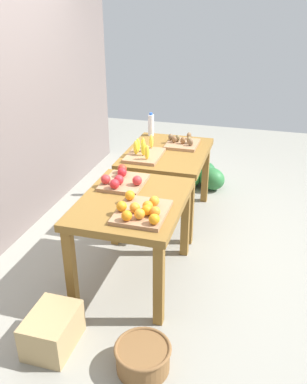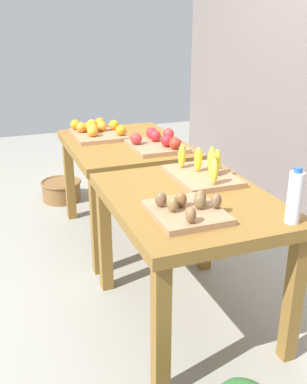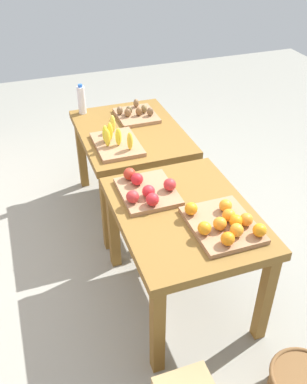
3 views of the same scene
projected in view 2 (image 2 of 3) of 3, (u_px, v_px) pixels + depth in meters
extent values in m
plane|color=gray|center=(152.00, 269.00, 3.06)|extent=(8.00, 8.00, 0.00)
cube|color=brown|center=(125.00, 146.00, 3.28)|extent=(1.04, 0.80, 0.06)
cube|color=brown|center=(70.00, 179.00, 3.71)|extent=(0.07, 0.07, 0.69)
cube|color=brown|center=(97.00, 225.00, 2.91)|extent=(0.07, 0.07, 0.69)
cube|color=brown|center=(147.00, 170.00, 3.93)|extent=(0.07, 0.07, 0.69)
cube|color=brown|center=(193.00, 210.00, 3.13)|extent=(0.07, 0.07, 0.69)
cube|color=brown|center=(190.00, 202.00, 2.31)|extent=(1.04, 0.80, 0.06)
cube|color=brown|center=(105.00, 239.00, 2.73)|extent=(0.07, 0.07, 0.69)
cube|color=brown|center=(161.00, 332.00, 1.93)|extent=(0.07, 0.07, 0.69)
cube|color=brown|center=(206.00, 222.00, 2.96)|extent=(0.07, 0.07, 0.69)
cube|color=brown|center=(293.00, 299.00, 2.16)|extent=(0.07, 0.07, 0.69)
cube|color=#A07552|center=(98.00, 135.00, 3.40)|extent=(0.44, 0.36, 0.03)
sphere|color=orange|center=(75.00, 125.00, 3.47)|extent=(0.08, 0.08, 0.08)
sphere|color=orange|center=(93.00, 128.00, 3.36)|extent=(0.09, 0.09, 0.08)
sphere|color=orange|center=(102.00, 126.00, 3.43)|extent=(0.11, 0.11, 0.08)
sphere|color=orange|center=(100.00, 122.00, 3.54)|extent=(0.08, 0.08, 0.08)
sphere|color=orange|center=(89.00, 127.00, 3.40)|extent=(0.08, 0.08, 0.08)
sphere|color=orange|center=(121.00, 130.00, 3.30)|extent=(0.09, 0.09, 0.08)
sphere|color=orange|center=(92.00, 131.00, 3.27)|extent=(0.11, 0.11, 0.08)
sphere|color=orange|center=(114.00, 125.00, 3.46)|extent=(0.11, 0.11, 0.08)
sphere|color=orange|center=(81.00, 127.00, 3.39)|extent=(0.10, 0.10, 0.08)
sphere|color=orange|center=(92.00, 125.00, 3.47)|extent=(0.11, 0.11, 0.08)
cube|color=#A07552|center=(156.00, 146.00, 3.10)|extent=(0.40, 0.34, 0.03)
sphere|color=red|center=(155.00, 136.00, 3.15)|extent=(0.11, 0.11, 0.08)
sphere|color=red|center=(167.00, 141.00, 3.03)|extent=(0.09, 0.09, 0.08)
sphere|color=#BD2E31|center=(136.00, 139.00, 3.08)|extent=(0.11, 0.11, 0.08)
sphere|color=red|center=(175.00, 143.00, 2.97)|extent=(0.11, 0.11, 0.08)
sphere|color=red|center=(152.00, 133.00, 3.23)|extent=(0.11, 0.11, 0.08)
sphere|color=red|center=(168.00, 134.00, 3.20)|extent=(0.10, 0.10, 0.08)
cube|color=#A07552|center=(202.00, 176.00, 2.54)|extent=(0.44, 0.32, 0.03)
ellipsoid|color=yellow|center=(212.00, 158.00, 2.56)|extent=(0.06, 0.07, 0.14)
ellipsoid|color=yellow|center=(198.00, 160.00, 2.54)|extent=(0.06, 0.07, 0.14)
ellipsoid|color=yellow|center=(182.00, 156.00, 2.60)|extent=(0.06, 0.05, 0.14)
ellipsoid|color=yellow|center=(217.00, 162.00, 2.51)|extent=(0.06, 0.06, 0.14)
ellipsoid|color=yellow|center=(212.00, 164.00, 2.46)|extent=(0.05, 0.05, 0.14)
ellipsoid|color=yellow|center=(214.00, 172.00, 2.35)|extent=(0.05, 0.05, 0.14)
cube|color=#A07552|center=(186.00, 212.00, 2.08)|extent=(0.36, 0.32, 0.03)
ellipsoid|color=olive|center=(173.00, 204.00, 2.03)|extent=(0.06, 0.05, 0.07)
ellipsoid|color=brown|center=(200.00, 198.00, 2.11)|extent=(0.06, 0.07, 0.07)
ellipsoid|color=brown|center=(216.00, 201.00, 2.07)|extent=(0.07, 0.07, 0.07)
ellipsoid|color=brown|center=(181.00, 199.00, 2.09)|extent=(0.07, 0.07, 0.07)
ellipsoid|color=brown|center=(191.00, 215.00, 1.93)|extent=(0.07, 0.06, 0.07)
ellipsoid|color=brown|center=(200.00, 202.00, 2.06)|extent=(0.07, 0.07, 0.07)
ellipsoid|color=brown|center=(161.00, 199.00, 2.09)|extent=(0.07, 0.07, 0.07)
cylinder|color=silver|center=(295.00, 198.00, 1.97)|extent=(0.07, 0.07, 0.23)
cylinder|color=blue|center=(298.00, 170.00, 1.92)|extent=(0.04, 0.04, 0.02)
cylinder|color=brown|center=(62.00, 191.00, 4.17)|extent=(0.35, 0.35, 0.17)
torus|color=brown|center=(61.00, 182.00, 4.14)|extent=(0.37, 0.37, 0.02)
cube|color=tan|center=(129.00, 178.00, 4.35)|extent=(0.40, 0.30, 0.27)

